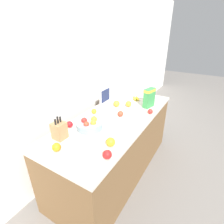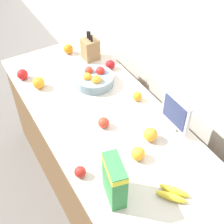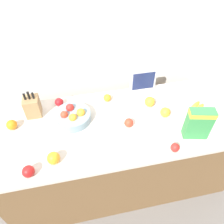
% 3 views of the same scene
% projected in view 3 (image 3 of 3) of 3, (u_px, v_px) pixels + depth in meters
% --- Properties ---
extents(ground_plane, '(14.00, 14.00, 0.00)m').
position_uv_depth(ground_plane, '(119.00, 175.00, 2.40)').
color(ground_plane, slate).
extents(wall_back, '(9.00, 0.06, 2.60)m').
position_uv_depth(wall_back, '(106.00, 37.00, 1.91)').
color(wall_back, silver).
rests_on(wall_back, ground_plane).
extents(counter, '(2.07, 0.83, 0.87)m').
position_uv_depth(counter, '(120.00, 153.00, 2.09)').
color(counter, brown).
rests_on(counter, ground_plane).
extents(knife_block, '(0.12, 0.12, 0.29)m').
position_uv_depth(knife_block, '(32.00, 106.00, 1.79)').
color(knife_block, '#937047').
rests_on(knife_block, counter).
extents(small_monitor, '(0.24, 0.03, 0.24)m').
position_uv_depth(small_monitor, '(143.00, 81.00, 1.97)').
color(small_monitor, '#B7B7BC').
rests_on(small_monitor, counter).
extents(cereal_box, '(0.20, 0.12, 0.27)m').
position_uv_depth(cereal_box, '(199.00, 122.00, 1.59)').
color(cereal_box, '#338442').
rests_on(cereal_box, counter).
extents(fruit_bowl, '(0.29, 0.29, 0.12)m').
position_uv_depth(fruit_bowl, '(73.00, 116.00, 1.78)').
color(fruit_bowl, gray).
rests_on(fruit_bowl, counter).
extents(banana_bunch, '(0.18, 0.17, 0.04)m').
position_uv_depth(banana_bunch, '(197.00, 107.00, 1.88)').
color(banana_bunch, yellow).
rests_on(banana_bunch, counter).
extents(apple_by_knife_block, '(0.08, 0.08, 0.08)m').
position_uv_depth(apple_by_knife_block, '(28.00, 171.00, 1.43)').
color(apple_by_knife_block, red).
rests_on(apple_by_knife_block, counter).
extents(apple_rightmost, '(0.07, 0.07, 0.07)m').
position_uv_depth(apple_rightmost, '(59.00, 102.00, 1.90)').
color(apple_rightmost, '#A31419').
rests_on(apple_rightmost, counter).
extents(apple_middle, '(0.07, 0.07, 0.07)m').
position_uv_depth(apple_middle, '(129.00, 123.00, 1.73)').
color(apple_middle, red).
rests_on(apple_middle, counter).
extents(apple_leftmost, '(0.07, 0.07, 0.07)m').
position_uv_depth(apple_leftmost, '(175.00, 148.00, 1.57)').
color(apple_leftmost, red).
rests_on(apple_leftmost, counter).
extents(orange_mid_left, '(0.08, 0.08, 0.08)m').
position_uv_depth(orange_mid_left, '(165.00, 113.00, 1.81)').
color(orange_mid_left, orange).
rests_on(orange_mid_left, counter).
extents(orange_front_center, '(0.09, 0.09, 0.09)m').
position_uv_depth(orange_front_center, '(150.00, 102.00, 1.90)').
color(orange_front_center, orange).
rests_on(orange_front_center, counter).
extents(orange_front_left, '(0.09, 0.09, 0.09)m').
position_uv_depth(orange_front_left, '(54.00, 158.00, 1.49)').
color(orange_front_left, orange).
rests_on(orange_front_left, counter).
extents(orange_mid_right, '(0.08, 0.08, 0.08)m').
position_uv_depth(orange_mid_right, '(12.00, 125.00, 1.71)').
color(orange_mid_right, orange).
rests_on(orange_mid_right, counter).
extents(orange_back_center, '(0.07, 0.07, 0.07)m').
position_uv_depth(orange_back_center, '(107.00, 98.00, 1.95)').
color(orange_back_center, orange).
rests_on(orange_back_center, counter).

